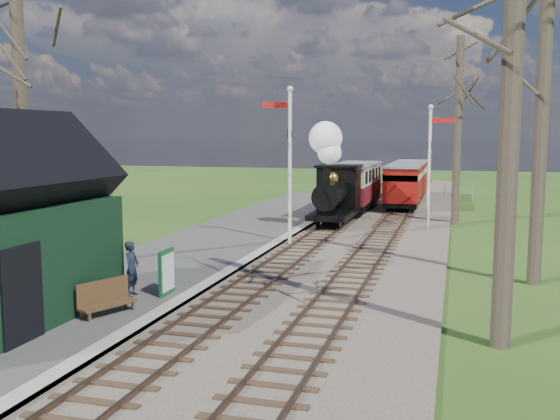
# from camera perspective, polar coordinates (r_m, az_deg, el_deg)

# --- Properties ---
(distant_hills) EXTENTS (114.40, 48.00, 22.02)m
(distant_hills) POSITION_cam_1_polar(r_m,az_deg,el_deg) (74.70, 12.21, -9.18)
(distant_hills) COLOR #385B23
(distant_hills) RESTS_ON ground
(ballast_bed) EXTENTS (8.00, 60.00, 0.10)m
(ballast_bed) POSITION_cam_1_polar(r_m,az_deg,el_deg) (29.92, 7.58, -1.43)
(ballast_bed) COLOR brown
(ballast_bed) RESTS_ON ground
(track_near) EXTENTS (1.60, 60.00, 0.15)m
(track_near) POSITION_cam_1_polar(r_m,az_deg,el_deg) (30.13, 5.13, -1.25)
(track_near) COLOR brown
(track_near) RESTS_ON ground
(track_far) EXTENTS (1.60, 60.00, 0.15)m
(track_far) POSITION_cam_1_polar(r_m,az_deg,el_deg) (29.76, 10.05, -1.43)
(track_far) COLOR brown
(track_far) RESTS_ON ground
(platform) EXTENTS (5.00, 44.00, 0.20)m
(platform) POSITION_cam_1_polar(r_m,az_deg,el_deg) (23.53, -6.99, -3.60)
(platform) COLOR #474442
(platform) RESTS_ON ground
(coping_strip) EXTENTS (0.40, 44.00, 0.21)m
(coping_strip) POSITION_cam_1_polar(r_m,az_deg,el_deg) (22.75, -1.63, -3.91)
(coping_strip) COLOR #B2AD9E
(coping_strip) RESTS_ON ground
(semaphore_near) EXTENTS (1.22, 0.24, 6.22)m
(semaphore_near) POSITION_cam_1_polar(r_m,az_deg,el_deg) (24.15, 0.75, 5.14)
(semaphore_near) COLOR silver
(semaphore_near) RESTS_ON ground
(semaphore_far) EXTENTS (1.22, 0.24, 5.72)m
(semaphore_far) POSITION_cam_1_polar(r_m,az_deg,el_deg) (29.34, 13.65, 4.74)
(semaphore_far) COLOR silver
(semaphore_far) RESTS_ON ground
(bare_trees) EXTENTS (15.51, 22.39, 12.00)m
(bare_trees) POSITION_cam_1_polar(r_m,az_deg,el_deg) (17.92, 2.37, 9.56)
(bare_trees) COLOR #382D23
(bare_trees) RESTS_ON ground
(fence_line) EXTENTS (12.60, 0.08, 1.00)m
(fence_line) POSITION_cam_1_polar(r_m,az_deg,el_deg) (43.79, 8.94, 1.86)
(fence_line) COLOR slate
(fence_line) RESTS_ON ground
(locomotive) EXTENTS (1.90, 4.43, 4.75)m
(locomotive) POSITION_cam_1_polar(r_m,az_deg,el_deg) (29.29, 4.92, 2.61)
(locomotive) COLOR black
(locomotive) RESTS_ON ground
(coach) EXTENTS (2.22, 7.60, 2.33)m
(coach) POSITION_cam_1_polar(r_m,az_deg,el_deg) (35.29, 6.80, 2.38)
(coach) COLOR black
(coach) RESTS_ON ground
(red_carriage_a) EXTENTS (1.99, 4.93, 2.10)m
(red_carriage_a) POSITION_cam_1_polar(r_m,az_deg,el_deg) (36.59, 11.23, 2.23)
(red_carriage_a) COLOR black
(red_carriage_a) RESTS_ON ground
(red_carriage_b) EXTENTS (1.99, 4.93, 2.10)m
(red_carriage_b) POSITION_cam_1_polar(r_m,az_deg,el_deg) (42.06, 11.84, 2.82)
(red_carriage_b) COLOR black
(red_carriage_b) RESTS_ON ground
(sign_board) EXTENTS (0.12, 0.81, 1.19)m
(sign_board) POSITION_cam_1_polar(r_m,az_deg,el_deg) (16.70, -10.31, -5.61)
(sign_board) COLOR #114F24
(sign_board) RESTS_ON platform
(bench) EXTENTS (0.94, 1.45, 0.81)m
(bench) POSITION_cam_1_polar(r_m,az_deg,el_deg) (15.30, -15.70, -7.76)
(bench) COLOR #4C311B
(bench) RESTS_ON platform
(person) EXTENTS (0.37, 0.54, 1.44)m
(person) POSITION_cam_1_polar(r_m,az_deg,el_deg) (16.71, -13.39, -5.24)
(person) COLOR black
(person) RESTS_ON platform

